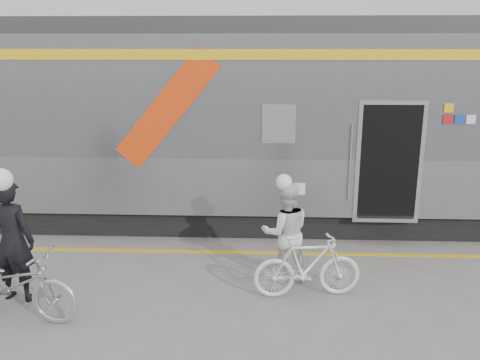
# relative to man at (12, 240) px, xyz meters

# --- Properties ---
(ground) EXTENTS (90.00, 90.00, 0.00)m
(ground) POSITION_rel_man_xyz_m (3.13, -0.32, -0.91)
(ground) COLOR slate
(ground) RESTS_ON ground
(train) EXTENTS (24.00, 3.17, 4.10)m
(train) POSITION_rel_man_xyz_m (3.66, 3.87, 1.14)
(train) COLOR black
(train) RESTS_ON ground
(safety_strip) EXTENTS (24.00, 0.12, 0.01)m
(safety_strip) POSITION_rel_man_xyz_m (3.13, 1.83, -0.91)
(safety_strip) COLOR yellow
(safety_strip) RESTS_ON ground
(man) EXTENTS (0.72, 0.53, 1.82)m
(man) POSITION_rel_man_xyz_m (0.00, 0.00, 0.00)
(man) COLOR black
(man) RESTS_ON ground
(bicycle_left) EXTENTS (1.99, 0.93, 1.00)m
(bicycle_left) POSITION_rel_man_xyz_m (0.20, -0.55, -0.41)
(bicycle_left) COLOR #B5B7BE
(bicycle_left) RESTS_ON ground
(woman) EXTENTS (0.84, 0.70, 1.58)m
(woman) POSITION_rel_man_xyz_m (3.94, 0.80, -0.12)
(woman) COLOR silver
(woman) RESTS_ON ground
(bicycle_right) EXTENTS (1.64, 0.66, 0.96)m
(bicycle_right) POSITION_rel_man_xyz_m (4.24, 0.25, -0.43)
(bicycle_right) COLOR silver
(bicycle_right) RESTS_ON ground
(helmet_man) EXTENTS (0.32, 0.32, 0.32)m
(helmet_man) POSITION_rel_man_xyz_m (0.00, 0.00, 1.07)
(helmet_man) COLOR white
(helmet_man) RESTS_ON man
(helmet_woman) EXTENTS (0.25, 0.25, 0.25)m
(helmet_woman) POSITION_rel_man_xyz_m (3.94, 0.80, 0.80)
(helmet_woman) COLOR white
(helmet_woman) RESTS_ON woman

